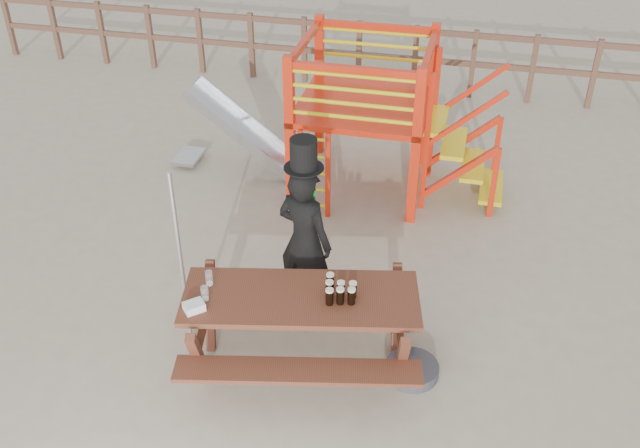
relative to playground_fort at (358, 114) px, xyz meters
The scene contains 10 objects.
ground 3.74m from the playground_fort, 91.99° to the right, with size 60.00×60.00×0.00m, color tan.
back_fence 3.44m from the playground_fort, 92.08° to the left, with size 15.09×0.09×1.20m.
playground_fort is the anchor object (origin of this frame).
picnic_table 3.66m from the playground_fort, 87.56° to the right, with size 2.49×1.96×0.86m.
man_with_hat 2.77m from the playground_fort, 90.48° to the right, with size 0.75×0.62×2.06m.
metal_pole 3.75m from the playground_fort, 105.93° to the right, with size 0.04×0.04×2.04m, color #B2B2B7.
parasol_base 3.87m from the playground_fort, 70.51° to the right, with size 0.53×0.53×0.22m.
paper_bag 4.10m from the playground_fort, 100.40° to the right, with size 0.18×0.14×0.08m, color white.
stout_pints 3.60m from the playground_fort, 81.84° to the right, with size 0.31×0.30×0.17m.
empty_glasses 3.83m from the playground_fort, 100.80° to the right, with size 0.12×0.30×0.15m.
Camera 1 is at (1.65, -5.02, 5.14)m, focal length 40.00 mm.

